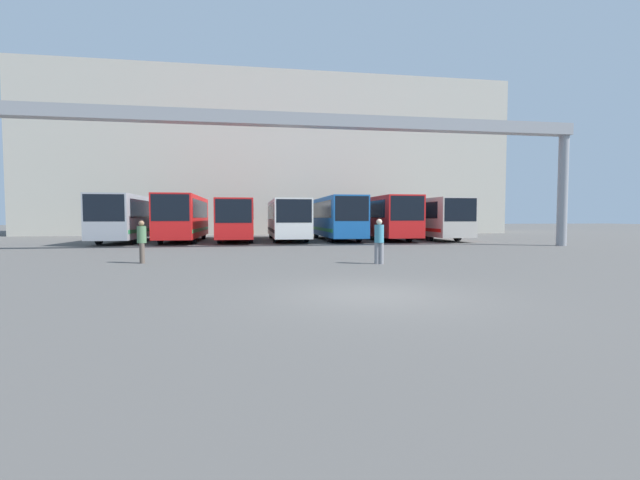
{
  "coord_description": "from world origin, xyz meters",
  "views": [
    {
      "loc": [
        -2.77,
        -9.42,
        1.78
      ],
      "look_at": [
        1.69,
        18.14,
        0.3
      ],
      "focal_mm": 24.0,
      "sensor_mm": 36.0,
      "label": 1
    }
  ],
  "objects": [
    {
      "name": "ground_plane",
      "position": [
        0.0,
        0.0,
        0.0
      ],
      "size": [
        200.0,
        200.0,
        0.0
      ],
      "primitive_type": "plane",
      "color": "#514F4C"
    },
    {
      "name": "building_backdrop",
      "position": [
        0.0,
        40.3,
        8.36
      ],
      "size": [
        50.39,
        12.0,
        16.72
      ],
      "color": "#B7B2A3",
      "rests_on": "ground"
    },
    {
      "name": "overhead_gantry",
      "position": [
        0.0,
        14.64,
        6.42
      ],
      "size": [
        33.62,
        0.8,
        7.56
      ],
      "color": "gray",
      "rests_on": "ground"
    },
    {
      "name": "bus_slot_0",
      "position": [
        -11.52,
        23.66,
        1.89
      ],
      "size": [
        2.59,
        11.06,
        3.28
      ],
      "color": "#999EA5",
      "rests_on": "ground"
    },
    {
      "name": "bus_slot_1",
      "position": [
        -7.68,
        23.48,
        1.91
      ],
      "size": [
        2.52,
        10.7,
        3.32
      ],
      "color": "red",
      "rests_on": "ground"
    },
    {
      "name": "bus_slot_2",
      "position": [
        -3.84,
        23.71,
        1.76
      ],
      "size": [
        2.5,
        11.16,
        3.04
      ],
      "color": "red",
      "rests_on": "ground"
    },
    {
      "name": "bus_slot_3",
      "position": [
        0.0,
        23.82,
        1.77
      ],
      "size": [
        2.54,
        11.37,
        3.06
      ],
      "color": "silver",
      "rests_on": "ground"
    },
    {
      "name": "bus_slot_4",
      "position": [
        3.84,
        23.63,
        1.9
      ],
      "size": [
        2.51,
        11.01,
        3.29
      ],
      "color": "#1959A5",
      "rests_on": "ground"
    },
    {
      "name": "bus_slot_5",
      "position": [
        7.68,
        24.08,
        1.92
      ],
      "size": [
        2.62,
        11.91,
        3.33
      ],
      "color": "red",
      "rests_on": "ground"
    },
    {
      "name": "bus_slot_6",
      "position": [
        11.52,
        24.07,
        1.85
      ],
      "size": [
        2.6,
        11.88,
        3.21
      ],
      "color": "beige",
      "rests_on": "ground"
    },
    {
      "name": "pedestrian_near_right",
      "position": [
        -6.96,
        8.03,
        0.88
      ],
      "size": [
        0.34,
        0.34,
        1.66
      ],
      "rotation": [
        0.0,
        0.0,
        1.88
      ],
      "color": "brown",
      "rests_on": "ground"
    },
    {
      "name": "pedestrian_far_center",
      "position": [
        2.07,
        6.31,
        0.91
      ],
      "size": [
        0.36,
        0.36,
        1.72
      ],
      "rotation": [
        0.0,
        0.0,
        6.01
      ],
      "color": "gray",
      "rests_on": "ground"
    }
  ]
}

